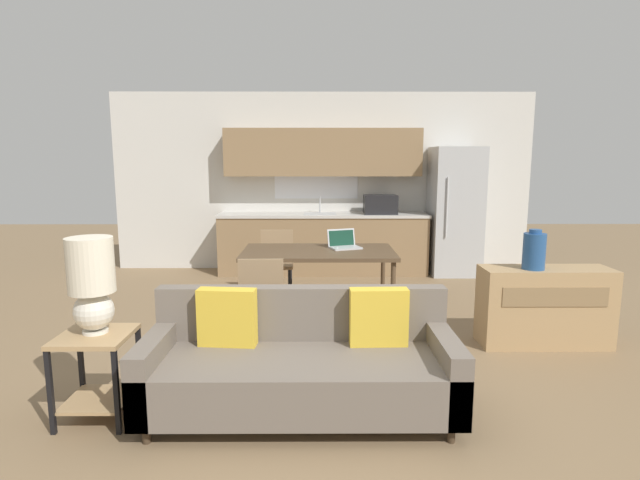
% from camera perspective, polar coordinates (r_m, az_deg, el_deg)
% --- Properties ---
extents(ground_plane, '(20.00, 20.00, 0.00)m').
position_cam_1_polar(ground_plane, '(3.55, 1.14, -19.37)').
color(ground_plane, '#7F6647').
extents(wall_back, '(6.40, 0.07, 2.70)m').
position_cam_1_polar(wall_back, '(7.76, 0.31, 6.65)').
color(wall_back, silver).
rests_on(wall_back, ground_plane).
extents(kitchen_counter, '(3.10, 0.65, 2.15)m').
position_cam_1_polar(kitchen_counter, '(7.50, 0.47, 2.66)').
color(kitchen_counter, '#8E704C').
rests_on(kitchen_counter, ground_plane).
extents(refrigerator, '(0.71, 0.74, 1.88)m').
position_cam_1_polar(refrigerator, '(7.66, 15.13, 3.19)').
color(refrigerator, '#B7BABC').
rests_on(refrigerator, ground_plane).
extents(dining_table, '(1.61, 0.89, 0.74)m').
position_cam_1_polar(dining_table, '(5.32, -0.18, -1.83)').
color(dining_table, brown).
rests_on(dining_table, ground_plane).
extents(couch, '(2.05, 0.80, 0.82)m').
position_cam_1_polar(couch, '(3.48, -2.19, -13.97)').
color(couch, '#3D2D1E').
rests_on(couch, ground_plane).
extents(side_table, '(0.45, 0.45, 0.58)m').
position_cam_1_polar(side_table, '(3.66, -24.17, -12.61)').
color(side_table, tan).
rests_on(side_table, ground_plane).
extents(table_lamp, '(0.29, 0.29, 0.63)m').
position_cam_1_polar(table_lamp, '(3.53, -24.64, -4.35)').
color(table_lamp, silver).
rests_on(table_lamp, side_table).
extents(credenza, '(1.17, 0.39, 0.72)m').
position_cam_1_polar(credenza, '(5.06, 24.27, -6.95)').
color(credenza, tan).
rests_on(credenza, ground_plane).
extents(vase, '(0.20, 0.20, 0.36)m').
position_cam_1_polar(vase, '(4.85, 23.28, -1.13)').
color(vase, '#234C84').
rests_on(vase, credenza).
extents(dining_chair_near_left, '(0.43, 0.43, 0.83)m').
position_cam_1_polar(dining_chair_near_left, '(4.61, -6.58, -6.20)').
color(dining_chair_near_left, '#997A56').
rests_on(dining_chair_near_left, ground_plane).
extents(dining_chair_far_left, '(0.42, 0.42, 0.83)m').
position_cam_1_polar(dining_chair_far_left, '(6.14, -5.01, -2.30)').
color(dining_chair_far_left, '#997A56').
rests_on(dining_chair_far_left, ground_plane).
extents(laptop, '(0.39, 0.35, 0.20)m').
position_cam_1_polar(laptop, '(5.46, 2.71, -0.39)').
color(laptop, '#B7BABC').
rests_on(laptop, dining_table).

